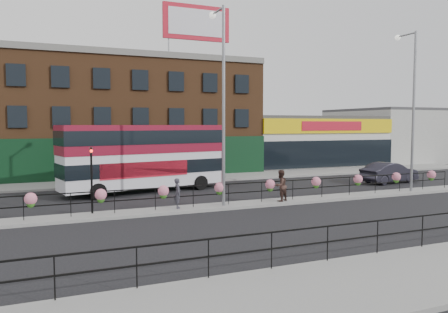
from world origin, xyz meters
name	(u,v)px	position (x,y,z in m)	size (l,w,h in m)	color
ground	(245,206)	(0.00, 0.00, 0.00)	(120.00, 120.00, 0.00)	black
south_pavement	(423,273)	(0.00, -12.00, 0.07)	(60.00, 4.00, 0.15)	gray
north_pavement	(180,179)	(0.00, 12.00, 0.07)	(60.00, 4.00, 0.15)	gray
median	(245,204)	(0.00, 0.00, 0.07)	(60.00, 1.60, 0.15)	gray
yellow_line_inner	(369,254)	(0.00, -9.70, 0.01)	(60.00, 0.10, 0.01)	gold
yellow_line_outer	(372,256)	(0.00, -9.88, 0.01)	(60.00, 0.10, 0.01)	gold
brick_building	(113,117)	(-4.00, 19.96, 5.13)	(25.00, 12.21, 10.30)	brown
supermarket	(298,141)	(16.00, 19.90, 2.65)	(15.00, 12.25, 5.30)	silver
warehouse_east	(400,135)	(30.75, 20.00, 3.15)	(14.50, 12.00, 6.30)	#A6A7A2
billboard	(197,23)	(2.50, 14.99, 13.18)	(6.00, 0.29, 4.40)	#B31325
median_railing	(245,187)	(0.00, 0.00, 1.05)	(30.04, 0.56, 1.23)	black
south_railing	(328,235)	(-2.00, -10.10, 0.96)	(20.04, 0.05, 1.12)	black
double_decker_bus	(146,151)	(-3.88, 7.02, 2.70)	(11.15, 4.60, 4.39)	silver
car	(389,173)	(14.17, 4.24, 0.79)	(4.93, 2.21, 1.57)	#24232E
pedestrian_a	(178,193)	(-3.81, 0.05, 0.92)	(0.48, 0.63, 1.54)	#34333C
pedestrian_b	(281,186)	(2.09, -0.19, 1.03)	(1.04, 0.94, 1.75)	#3C2821
lamp_column_west	(222,88)	(-1.36, 0.10, 6.32)	(0.37, 1.83, 10.42)	gray
lamp_column_east	(411,97)	(11.78, 0.07, 6.20)	(0.37, 1.79, 10.20)	gray
traffic_light_median	(91,166)	(-8.00, 0.39, 2.47)	(0.15, 0.28, 3.65)	black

